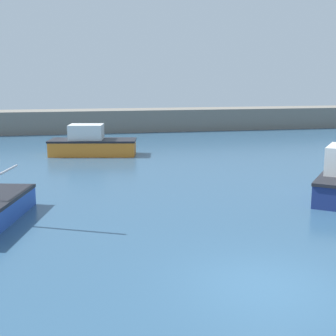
# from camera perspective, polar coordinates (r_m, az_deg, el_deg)

# --- Properties ---
(ground_plane) EXTENTS (120.00, 120.00, 0.20)m
(ground_plane) POSITION_cam_1_polar(r_m,az_deg,el_deg) (11.49, 12.04, -14.50)
(ground_plane) COLOR #2D5170
(harbor_breakwater) EXTENTS (59.68, 3.60, 1.96)m
(harbor_breakwater) POSITION_cam_1_polar(r_m,az_deg,el_deg) (43.17, -5.91, 5.81)
(harbor_breakwater) COLOR slate
(harbor_breakwater) RESTS_ON ground_plane
(motorboat_with_cabin) EXTENTS (5.68, 3.04, 1.93)m
(motorboat_with_cabin) POSITION_cam_1_polar(r_m,az_deg,el_deg) (29.77, -9.32, 2.94)
(motorboat_with_cabin) COLOR orange
(motorboat_with_cabin) RESTS_ON ground_plane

